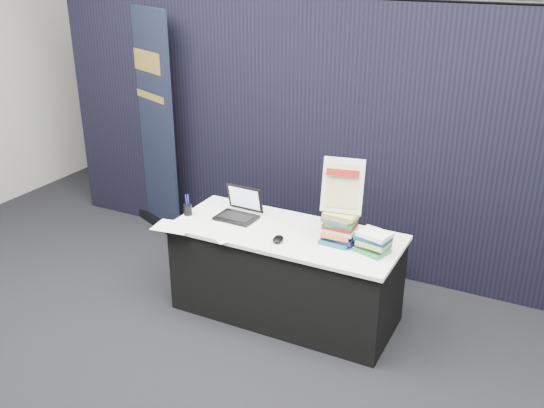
{
  "coord_description": "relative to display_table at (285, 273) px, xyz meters",
  "views": [
    {
      "loc": [
        1.84,
        -3.29,
        2.79
      ],
      "look_at": [
        -0.12,
        0.55,
        0.96
      ],
      "focal_mm": 40.0,
      "sensor_mm": 36.0,
      "label": 1
    }
  ],
  "objects": [
    {
      "name": "floor",
      "position": [
        0.0,
        -0.55,
        -0.38
      ],
      "size": [
        8.0,
        8.0,
        0.0
      ],
      "primitive_type": "plane",
      "color": "black",
      "rests_on": "ground"
    },
    {
      "name": "wall_back",
      "position": [
        0.0,
        3.45,
        1.37
      ],
      "size": [
        8.0,
        0.02,
        3.5
      ],
      "primitive_type": "cube",
      "color": "#A9A8A0",
      "rests_on": "floor"
    },
    {
      "name": "drape_partition",
      "position": [
        0.0,
        1.05,
        0.82
      ],
      "size": [
        6.0,
        0.08,
        2.4
      ],
      "primitive_type": "cube",
      "color": "black",
      "rests_on": "floor"
    },
    {
      "name": "display_table",
      "position": [
        0.0,
        0.0,
        0.0
      ],
      "size": [
        1.8,
        0.75,
        0.75
      ],
      "color": "black",
      "rests_on": "floor"
    },
    {
      "name": "laptop",
      "position": [
        -0.46,
        0.07,
        0.43
      ],
      "size": [
        0.33,
        0.27,
        0.25
      ],
      "rotation": [
        0.0,
        0.0,
        -0.03
      ],
      "color": "black",
      "rests_on": "display_table"
    },
    {
      "name": "mouse",
      "position": [
        0.03,
        -0.19,
        0.39
      ],
      "size": [
        0.1,
        0.14,
        0.04
      ],
      "primitive_type": "ellipsoid",
      "rotation": [
        0.0,
        0.0,
        0.21
      ],
      "color": "black",
      "rests_on": "display_table"
    },
    {
      "name": "brochure_left",
      "position": [
        -0.83,
        -0.33,
        0.38
      ],
      "size": [
        0.33,
        0.25,
        0.0
      ],
      "primitive_type": "cube",
      "rotation": [
        0.0,
        0.0,
        0.13
      ],
      "color": "white",
      "rests_on": "display_table"
    },
    {
      "name": "brochure_mid",
      "position": [
        -0.39,
        -0.27,
        0.38
      ],
      "size": [
        0.33,
        0.32,
        0.0
      ],
      "primitive_type": "cube",
      "rotation": [
        0.0,
        0.0,
        -0.63
      ],
      "color": "white",
      "rests_on": "display_table"
    },
    {
      "name": "brochure_right",
      "position": [
        -0.41,
        -0.13,
        0.38
      ],
      "size": [
        0.36,
        0.31,
        0.0
      ],
      "primitive_type": "cube",
      "rotation": [
        0.0,
        0.0,
        -0.38
      ],
      "color": "white",
      "rests_on": "display_table"
    },
    {
      "name": "pen_cup",
      "position": [
        -0.86,
        -0.08,
        0.42
      ],
      "size": [
        0.08,
        0.08,
        0.09
      ],
      "primitive_type": "cylinder",
      "rotation": [
        0.0,
        0.0,
        0.17
      ],
      "color": "black",
      "rests_on": "display_table"
    },
    {
      "name": "book_stack_tall",
      "position": [
        0.44,
        0.0,
        0.5
      ],
      "size": [
        0.23,
        0.18,
        0.25
      ],
      "rotation": [
        0.0,
        0.0,
        -0.03
      ],
      "color": "#1B5B66",
      "rests_on": "display_table"
    },
    {
      "name": "book_stack_short",
      "position": [
        0.72,
        -0.02,
        0.45
      ],
      "size": [
        0.26,
        0.22,
        0.16
      ],
      "rotation": [
        0.0,
        0.0,
        -0.22
      ],
      "color": "#238341",
      "rests_on": "display_table"
    },
    {
      "name": "info_sign",
      "position": [
        0.44,
        0.03,
        0.82
      ],
      "size": [
        0.32,
        0.18,
        0.41
      ],
      "rotation": [
        0.0,
        0.0,
        0.19
      ],
      "color": "black",
      "rests_on": "book_stack_tall"
    },
    {
      "name": "pullup_banner",
      "position": [
        -2.01,
        0.95,
        0.63
      ],
      "size": [
        0.92,
        0.48,
        2.28
      ],
      "rotation": [
        0.0,
        0.0,
        -0.42
      ],
      "color": "black",
      "rests_on": "floor"
    },
    {
      "name": "stacking_chair",
      "position": [
        0.29,
        0.9,
        0.12
      ],
      "size": [
        0.47,
        0.48,
        0.89
      ],
      "rotation": [
        0.0,
        0.0,
        0.21
      ],
      "color": "black",
      "rests_on": "floor"
    }
  ]
}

